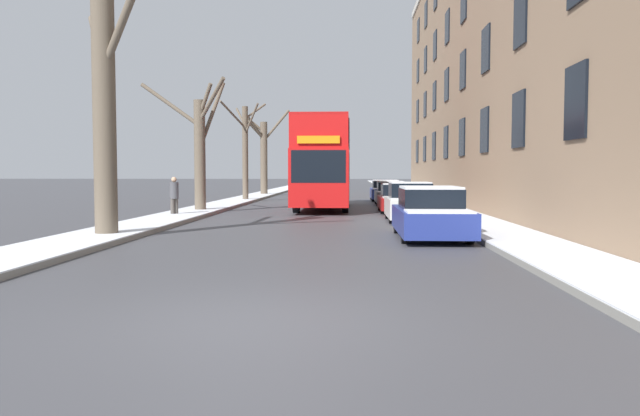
{
  "coord_description": "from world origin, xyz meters",
  "views": [
    {
      "loc": [
        1.3,
        -7.58,
        1.86
      ],
      "look_at": [
        -0.0,
        18.68,
        0.34
      ],
      "focal_mm": 35.0,
      "sensor_mm": 36.0,
      "label": 1
    }
  ],
  "objects_px": {
    "parked_car_1": "(410,203)",
    "parked_car_3": "(391,194)",
    "bare_tree_left_2": "(245,148)",
    "parked_car_4": "(385,191)",
    "parked_car_0": "(431,214)",
    "bare_tree_left_3": "(264,154)",
    "pedestrian_left_sidewalk": "(174,195)",
    "bare_tree_left_1": "(199,146)",
    "double_decker_bus": "(324,160)",
    "bare_tree_left_0": "(104,82)",
    "parked_car_2": "(399,199)"
  },
  "relations": [
    {
      "from": "bare_tree_left_3",
      "to": "parked_car_0",
      "type": "height_order",
      "value": "bare_tree_left_3"
    },
    {
      "from": "bare_tree_left_3",
      "to": "parked_car_4",
      "type": "height_order",
      "value": "bare_tree_left_3"
    },
    {
      "from": "parked_car_1",
      "to": "parked_car_3",
      "type": "distance_m",
      "value": 11.67
    },
    {
      "from": "parked_car_1",
      "to": "bare_tree_left_1",
      "type": "bearing_deg",
      "value": 154.52
    },
    {
      "from": "parked_car_0",
      "to": "parked_car_1",
      "type": "relative_size",
      "value": 1.17
    },
    {
      "from": "bare_tree_left_3",
      "to": "parked_car_3",
      "type": "distance_m",
      "value": 16.25
    },
    {
      "from": "parked_car_2",
      "to": "pedestrian_left_sidewalk",
      "type": "distance_m",
      "value": 10.26
    },
    {
      "from": "bare_tree_left_1",
      "to": "parked_car_1",
      "type": "height_order",
      "value": "bare_tree_left_1"
    },
    {
      "from": "bare_tree_left_1",
      "to": "parked_car_3",
      "type": "height_order",
      "value": "bare_tree_left_1"
    },
    {
      "from": "parked_car_2",
      "to": "double_decker_bus",
      "type": "bearing_deg",
      "value": 146.5
    },
    {
      "from": "parked_car_3",
      "to": "bare_tree_left_3",
      "type": "bearing_deg",
      "value": 124.46
    },
    {
      "from": "parked_car_0",
      "to": "pedestrian_left_sidewalk",
      "type": "height_order",
      "value": "pedestrian_left_sidewalk"
    },
    {
      "from": "bare_tree_left_2",
      "to": "parked_car_0",
      "type": "distance_m",
      "value": 23.29
    },
    {
      "from": "bare_tree_left_1",
      "to": "bare_tree_left_2",
      "type": "bearing_deg",
      "value": 88.81
    },
    {
      "from": "bare_tree_left_1",
      "to": "parked_car_3",
      "type": "distance_m",
      "value": 11.94
    },
    {
      "from": "parked_car_0",
      "to": "parked_car_1",
      "type": "bearing_deg",
      "value": 90.0
    },
    {
      "from": "bare_tree_left_3",
      "to": "double_decker_bus",
      "type": "distance_m",
      "value": 18.05
    },
    {
      "from": "double_decker_bus",
      "to": "parked_car_2",
      "type": "relative_size",
      "value": 2.42
    },
    {
      "from": "bare_tree_left_0",
      "to": "parked_car_3",
      "type": "xyz_separation_m",
      "value": [
        9.08,
        18.36,
        -3.72
      ]
    },
    {
      "from": "double_decker_bus",
      "to": "parked_car_2",
      "type": "height_order",
      "value": "double_decker_bus"
    },
    {
      "from": "bare_tree_left_1",
      "to": "double_decker_bus",
      "type": "distance_m",
      "value": 6.47
    },
    {
      "from": "parked_car_0",
      "to": "parked_car_1",
      "type": "height_order",
      "value": "parked_car_1"
    },
    {
      "from": "bare_tree_left_2",
      "to": "parked_car_1",
      "type": "relative_size",
      "value": 1.6
    },
    {
      "from": "bare_tree_left_2",
      "to": "parked_car_4",
      "type": "bearing_deg",
      "value": 10.47
    },
    {
      "from": "double_decker_bus",
      "to": "parked_car_3",
      "type": "height_order",
      "value": "double_decker_bus"
    },
    {
      "from": "bare_tree_left_2",
      "to": "double_decker_bus",
      "type": "xyz_separation_m",
      "value": [
        5.28,
        -7.54,
        -0.88
      ]
    },
    {
      "from": "parked_car_3",
      "to": "bare_tree_left_2",
      "type": "bearing_deg",
      "value": 158.11
    },
    {
      "from": "double_decker_bus",
      "to": "parked_car_0",
      "type": "relative_size",
      "value": 2.27
    },
    {
      "from": "parked_car_0",
      "to": "parked_car_2",
      "type": "relative_size",
      "value": 1.06
    },
    {
      "from": "bare_tree_left_0",
      "to": "double_decker_bus",
      "type": "relative_size",
      "value": 0.87
    },
    {
      "from": "parked_car_1",
      "to": "pedestrian_left_sidewalk",
      "type": "relative_size",
      "value": 2.35
    },
    {
      "from": "parked_car_0",
      "to": "parked_car_1",
      "type": "distance_m",
      "value": 6.11
    },
    {
      "from": "bare_tree_left_1",
      "to": "parked_car_3",
      "type": "relative_size",
      "value": 1.48
    },
    {
      "from": "bare_tree_left_2",
      "to": "parked_car_2",
      "type": "relative_size",
      "value": 1.45
    },
    {
      "from": "bare_tree_left_3",
      "to": "parked_car_4",
      "type": "relative_size",
      "value": 1.58
    },
    {
      "from": "bare_tree_left_3",
      "to": "pedestrian_left_sidewalk",
      "type": "distance_m",
      "value": 23.67
    },
    {
      "from": "bare_tree_left_3",
      "to": "pedestrian_left_sidewalk",
      "type": "xyz_separation_m",
      "value": [
        -0.38,
        -23.54,
        -2.39
      ]
    },
    {
      "from": "bare_tree_left_3",
      "to": "parked_car_1",
      "type": "height_order",
      "value": "bare_tree_left_3"
    },
    {
      "from": "parked_car_1",
      "to": "parked_car_3",
      "type": "xyz_separation_m",
      "value": [
        0.0,
        11.67,
        -0.06
      ]
    },
    {
      "from": "double_decker_bus",
      "to": "parked_car_0",
      "type": "bearing_deg",
      "value": -75.32
    },
    {
      "from": "bare_tree_left_3",
      "to": "parked_car_4",
      "type": "bearing_deg",
      "value": -41.4
    },
    {
      "from": "bare_tree_left_0",
      "to": "parked_car_2",
      "type": "height_order",
      "value": "bare_tree_left_0"
    },
    {
      "from": "parked_car_1",
      "to": "parked_car_2",
      "type": "distance_m",
      "value": 5.31
    },
    {
      "from": "parked_car_3",
      "to": "pedestrian_left_sidewalk",
      "type": "relative_size",
      "value": 2.47
    },
    {
      "from": "bare_tree_left_2",
      "to": "parked_car_2",
      "type": "height_order",
      "value": "bare_tree_left_2"
    },
    {
      "from": "bare_tree_left_2",
      "to": "bare_tree_left_3",
      "type": "height_order",
      "value": "bare_tree_left_3"
    },
    {
      "from": "bare_tree_left_2",
      "to": "parked_car_2",
      "type": "xyz_separation_m",
      "value": [
        8.9,
        -9.94,
        -2.74
      ]
    },
    {
      "from": "parked_car_0",
      "to": "parked_car_2",
      "type": "bearing_deg",
      "value": 90.0
    },
    {
      "from": "parked_car_0",
      "to": "parked_car_3",
      "type": "bearing_deg",
      "value": 90.0
    },
    {
      "from": "bare_tree_left_3",
      "to": "parked_car_2",
      "type": "bearing_deg",
      "value": -65.14
    }
  ]
}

